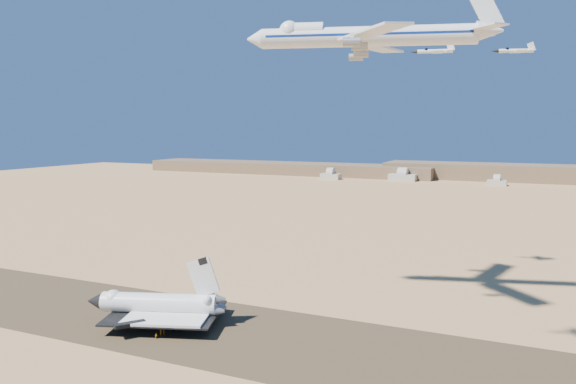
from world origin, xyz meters
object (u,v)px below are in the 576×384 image
at_px(crew_c, 164,333).
at_px(chase_jet_e, 515,51).
at_px(shuttle, 158,306).
at_px(crew_a, 161,332).
at_px(chase_jet_d, 434,51).
at_px(carrier_747, 359,37).
at_px(crew_b, 157,336).

relative_size(crew_c, chase_jet_e, 0.11).
bearing_deg(shuttle, crew_a, -67.90).
xyz_separation_m(crew_a, chase_jet_d, (58.44, 95.26, 87.92)).
distance_m(carrier_747, crew_a, 108.22).
relative_size(carrier_747, chase_jet_e, 4.97).
xyz_separation_m(carrier_747, chase_jet_e, (42.54, 61.82, 0.77)).
relative_size(crew_a, crew_b, 1.06).
bearing_deg(carrier_747, chase_jet_e, 39.79).
bearing_deg(chase_jet_e, crew_b, -147.30).
xyz_separation_m(crew_c, chase_jet_e, (85.86, 107.60, 88.22)).
height_order(carrier_747, crew_b, carrier_747).
height_order(shuttle, crew_a, shuttle).
relative_size(crew_b, chase_jet_d, 0.11).
bearing_deg(chase_jet_e, chase_jet_d, -174.69).
relative_size(shuttle, chase_jet_e, 2.75).
bearing_deg(chase_jet_d, chase_jet_e, 13.09).
height_order(chase_jet_d, chase_jet_e, chase_jet_e).
relative_size(crew_a, chase_jet_e, 0.12).
xyz_separation_m(crew_a, crew_c, (0.70, 0.56, -0.11)).
bearing_deg(crew_b, carrier_747, -47.60).
distance_m(carrier_747, chase_jet_d, 51.01).
relative_size(shuttle, crew_b, 24.15).
bearing_deg(shuttle, carrier_747, 18.09).
bearing_deg(crew_a, chase_jet_d, -36.72).
height_order(carrier_747, crew_c, carrier_747).
bearing_deg(shuttle, crew_c, -63.05).
height_order(crew_c, chase_jet_d, chase_jet_d).
distance_m(shuttle, carrier_747, 104.37).
bearing_deg(crew_b, crew_c, -13.50).
bearing_deg(crew_a, carrier_747, -48.73).
bearing_deg(chase_jet_d, shuttle, -138.32).
relative_size(carrier_747, crew_b, 43.60).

